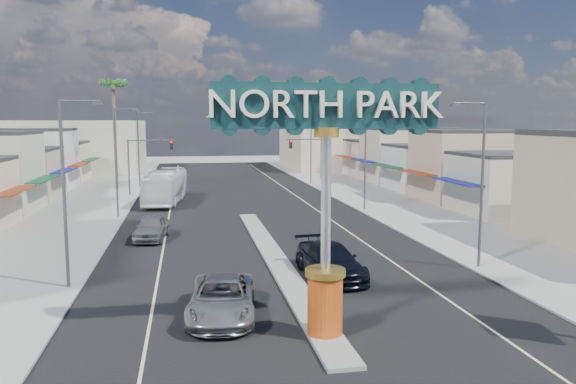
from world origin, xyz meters
name	(u,v)px	position (x,y,z in m)	size (l,w,h in m)	color
ground	(246,214)	(0.00, 30.00, 0.00)	(160.00, 160.00, 0.00)	gray
road	(246,214)	(0.00, 30.00, 0.01)	(20.00, 120.00, 0.01)	black
median_island	(275,258)	(0.00, 14.00, 0.08)	(1.30, 30.00, 0.16)	gray
sidewalk_left	(75,219)	(-14.00, 30.00, 0.06)	(8.00, 120.00, 0.12)	gray
sidewalk_right	(400,209)	(14.00, 30.00, 0.06)	(8.00, 120.00, 0.12)	gray
storefront_row_right	(441,164)	(24.00, 43.00, 3.00)	(12.00, 42.00, 6.00)	#B7B29E
backdrop_far_left	(76,146)	(-22.00, 75.00, 4.00)	(20.00, 20.00, 8.00)	#B7B29E
backdrop_far_right	(347,144)	(22.00, 75.00, 4.00)	(20.00, 20.00, 8.00)	beige
gateway_sign	(326,179)	(0.00, 1.98, 5.93)	(8.20, 1.50, 9.15)	red
traffic_signal_left	(146,156)	(-9.18, 43.99, 4.27)	(5.09, 0.45, 6.00)	#47474C
traffic_signal_right	(314,154)	(9.18, 43.99, 4.27)	(5.09, 0.45, 6.00)	#47474C
streetlight_l_near	(67,184)	(-10.43, 10.00, 5.07)	(2.03, 0.22, 9.00)	#47474C
streetlight_l_mid	(118,157)	(-10.43, 30.00, 5.07)	(2.03, 0.22, 9.00)	#47474C
streetlight_l_far	(140,145)	(-10.43, 52.00, 5.07)	(2.03, 0.22, 9.00)	#47474C
streetlight_r_near	(480,176)	(10.43, 10.00, 5.07)	(2.03, 0.22, 9.00)	#47474C
streetlight_r_mid	(364,154)	(10.43, 30.00, 5.07)	(2.03, 0.22, 9.00)	#47474C
streetlight_r_far	(310,144)	(10.43, 52.00, 5.07)	(2.03, 0.22, 9.00)	#47474C
palm_left_far	(113,90)	(-13.00, 50.00, 11.50)	(2.60, 2.60, 13.10)	brown
palm_right_mid	(322,101)	(13.00, 56.00, 10.60)	(2.60, 2.60, 12.10)	brown
palm_right_far	(326,90)	(15.00, 62.00, 12.39)	(2.60, 2.60, 14.10)	brown
suv_left	(222,298)	(-3.62, 4.83, 0.79)	(2.63, 5.71, 1.59)	#9FA0A4
suv_right	(330,261)	(2.21, 9.82, 0.86)	(2.42, 5.96, 1.73)	black
car_parked_left	(152,228)	(-7.35, 20.84, 0.82)	(1.94, 4.83, 1.65)	slate
city_bus	(166,186)	(-7.00, 38.24, 1.60)	(2.69, 11.51, 3.21)	white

